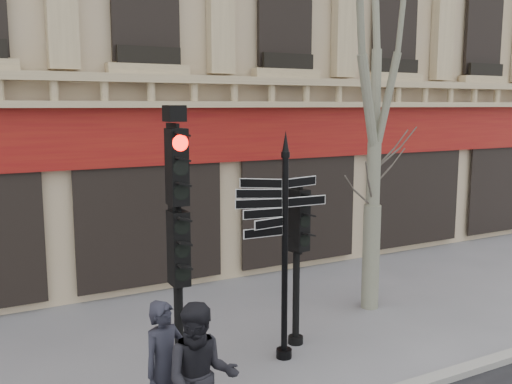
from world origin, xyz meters
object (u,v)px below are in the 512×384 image
Objects in this scene: fingerpost at (285,208)px; pedestrian_a at (165,368)px; traffic_signal_secondary at (297,237)px; plane_tree at (378,16)px; traffic_signal_main at (177,218)px; pedestrian_b at (201,379)px.

pedestrian_a is (-2.54, -1.19, -1.70)m from fingerpost.
plane_tree reaches higher than traffic_signal_secondary.
pedestrian_b is at bearing -98.10° from traffic_signal_main.
pedestrian_a is at bearing -156.07° from plane_tree.
traffic_signal_main reaches higher than traffic_signal_secondary.
fingerpost is 1.37× the size of traffic_signal_secondary.
pedestrian_a is at bearing 131.97° from pedestrian_b.
fingerpost is 4.64m from plane_tree.
plane_tree is at bearing 20.36° from traffic_signal_main.
fingerpost is at bearing -157.04° from plane_tree.
traffic_signal_main is 0.50× the size of plane_tree.
plane_tree is (2.39, 0.82, 4.05)m from traffic_signal_secondary.
plane_tree reaches higher than pedestrian_a.
fingerpost is at bearing 4.64° from pedestrian_a.
fingerpost is 0.45× the size of plane_tree.
plane_tree is 7.85m from pedestrian_b.
pedestrian_a is (-3.03, -1.59, -1.08)m from traffic_signal_secondary.
plane_tree is at bearing 35.46° from fingerpost.
pedestrian_a is at bearing -119.90° from traffic_signal_main.
pedestrian_b is (-2.30, -1.81, -1.64)m from fingerpost.
fingerpost is at bearing 13.00° from traffic_signal_main.
traffic_signal_main is 2.37× the size of pedestrian_a.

